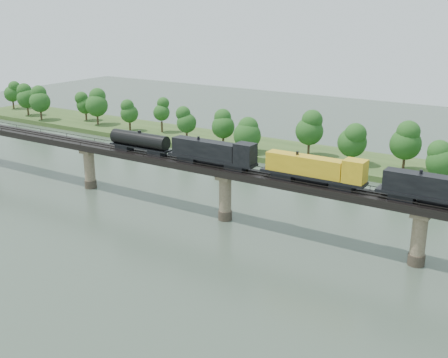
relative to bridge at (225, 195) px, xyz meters
The scene contains 6 objects.
ground 30.49m from the bridge, 90.00° to the right, with size 400.00×400.00×0.00m, color #334135.
far_bank 55.20m from the bridge, 90.00° to the left, with size 300.00×24.00×1.60m, color #324C1E.
bridge is the anchor object (origin of this frame).
bridge_superstructure 6.33m from the bridge, 90.00° to the left, with size 220.00×4.90×0.75m.
far_treeline 51.30m from the bridge, 99.23° to the left, with size 289.06×17.54×13.60m.
freight_train 14.94m from the bridge, ahead, with size 84.18×3.28×5.79m.
Camera 1 is at (60.46, -63.79, 43.83)m, focal length 45.00 mm.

